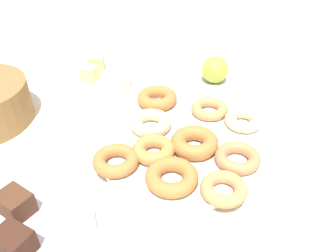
{
  "coord_description": "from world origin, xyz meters",
  "views": [
    {
      "loc": [
        -0.52,
        -0.14,
        0.44
      ],
      "look_at": [
        0.0,
        0.03,
        0.04
      ],
      "focal_mm": 36.85,
      "sensor_mm": 36.0,
      "label": 1
    }
  ],
  "objects_px": {
    "donut_1": "(151,123)",
    "melon_chunk_right": "(96,63)",
    "cake_plate": "(23,232)",
    "donut_0": "(210,109)",
    "melon_chunk_left": "(90,74)",
    "donut_9": "(172,177)",
    "brownie_far": "(15,203)",
    "donut_5": "(238,158)",
    "donut_3": "(157,98)",
    "donut_plate": "(182,144)",
    "apple": "(215,70)",
    "donut_2": "(243,120)",
    "brownie_near": "(14,242)",
    "donut_7": "(116,160)",
    "donut_6": "(224,189)",
    "fruit_bowl": "(97,82)",
    "donut_8": "(154,150)",
    "donut_4": "(194,142)"
  },
  "relations": [
    {
      "from": "donut_8",
      "to": "donut_2",
      "type": "bearing_deg",
      "value": -44.48
    },
    {
      "from": "donut_plate",
      "to": "donut_8",
      "type": "distance_m",
      "value": 0.07
    },
    {
      "from": "donut_5",
      "to": "melon_chunk_left",
      "type": "bearing_deg",
      "value": 67.49
    },
    {
      "from": "donut_2",
      "to": "melon_chunk_left",
      "type": "xyz_separation_m",
      "value": [
        0.04,
        0.38,
        0.03
      ]
    },
    {
      "from": "donut_8",
      "to": "donut_3",
      "type": "bearing_deg",
      "value": 17.23
    },
    {
      "from": "donut_2",
      "to": "donut_3",
      "type": "relative_size",
      "value": 0.86
    },
    {
      "from": "donut_3",
      "to": "melon_chunk_left",
      "type": "distance_m",
      "value": 0.18
    },
    {
      "from": "donut_1",
      "to": "melon_chunk_right",
      "type": "bearing_deg",
      "value": 51.46
    },
    {
      "from": "donut_3",
      "to": "brownie_near",
      "type": "relative_size",
      "value": 1.8
    },
    {
      "from": "donut_1",
      "to": "fruit_bowl",
      "type": "bearing_deg",
      "value": 55.1
    },
    {
      "from": "donut_3",
      "to": "brownie_far",
      "type": "bearing_deg",
      "value": 164.27
    },
    {
      "from": "donut_0",
      "to": "donut_3",
      "type": "bearing_deg",
      "value": 88.69
    },
    {
      "from": "donut_8",
      "to": "cake_plate",
      "type": "height_order",
      "value": "donut_8"
    },
    {
      "from": "brownie_far",
      "to": "melon_chunk_left",
      "type": "distance_m",
      "value": 0.39
    },
    {
      "from": "donut_4",
      "to": "apple",
      "type": "relative_size",
      "value": 1.33
    },
    {
      "from": "melon_chunk_right",
      "to": "apple",
      "type": "bearing_deg",
      "value": -70.22
    },
    {
      "from": "donut_5",
      "to": "cake_plate",
      "type": "height_order",
      "value": "donut_5"
    },
    {
      "from": "donut_9",
      "to": "donut_4",
      "type": "bearing_deg",
      "value": -8.06
    },
    {
      "from": "melon_chunk_left",
      "to": "apple",
      "type": "xyz_separation_m",
      "value": [
        0.16,
        -0.27,
        -0.02
      ]
    },
    {
      "from": "donut_0",
      "to": "melon_chunk_left",
      "type": "distance_m",
      "value": 0.3
    },
    {
      "from": "donut_plate",
      "to": "donut_3",
      "type": "bearing_deg",
      "value": 38.79
    },
    {
      "from": "donut_plate",
      "to": "brownie_far",
      "type": "relative_size",
      "value": 6.66
    },
    {
      "from": "melon_chunk_left",
      "to": "apple",
      "type": "relative_size",
      "value": 0.52
    },
    {
      "from": "donut_4",
      "to": "donut_5",
      "type": "distance_m",
      "value": 0.09
    },
    {
      "from": "donut_1",
      "to": "melon_chunk_right",
      "type": "relative_size",
      "value": 2.44
    },
    {
      "from": "donut_2",
      "to": "donut_7",
      "type": "bearing_deg",
      "value": 134.44
    },
    {
      "from": "donut_4",
      "to": "apple",
      "type": "xyz_separation_m",
      "value": [
        0.3,
        0.02,
        0.01
      ]
    },
    {
      "from": "donut_5",
      "to": "donut_7",
      "type": "height_order",
      "value": "donut_7"
    },
    {
      "from": "donut_3",
      "to": "fruit_bowl",
      "type": "xyz_separation_m",
      "value": [
        0.04,
        0.17,
        -0.01
      ]
    },
    {
      "from": "cake_plate",
      "to": "apple",
      "type": "bearing_deg",
      "value": -17.38
    },
    {
      "from": "brownie_near",
      "to": "donut_0",
      "type": "bearing_deg",
      "value": -23.49
    },
    {
      "from": "donut_5",
      "to": "donut_4",
      "type": "bearing_deg",
      "value": 80.03
    },
    {
      "from": "donut_1",
      "to": "brownie_far",
      "type": "xyz_separation_m",
      "value": [
        -0.27,
        0.12,
        0.0
      ]
    },
    {
      "from": "donut_8",
      "to": "brownie_far",
      "type": "relative_size",
      "value": 1.57
    },
    {
      "from": "fruit_bowl",
      "to": "brownie_far",
      "type": "bearing_deg",
      "value": -170.28
    },
    {
      "from": "donut_4",
      "to": "melon_chunk_right",
      "type": "bearing_deg",
      "value": 56.92
    },
    {
      "from": "cake_plate",
      "to": "melon_chunk_right",
      "type": "bearing_deg",
      "value": 13.27
    },
    {
      "from": "donut_9",
      "to": "donut_3",
      "type": "bearing_deg",
      "value": 24.85
    },
    {
      "from": "donut_9",
      "to": "brownie_far",
      "type": "distance_m",
      "value": 0.25
    },
    {
      "from": "cake_plate",
      "to": "apple",
      "type": "height_order",
      "value": "apple"
    },
    {
      "from": "melon_chunk_right",
      "to": "donut_9",
      "type": "bearing_deg",
      "value": -135.73
    },
    {
      "from": "melon_chunk_left",
      "to": "brownie_near",
      "type": "bearing_deg",
      "value": -165.52
    },
    {
      "from": "donut_3",
      "to": "donut_9",
      "type": "relative_size",
      "value": 1.0
    },
    {
      "from": "melon_chunk_right",
      "to": "apple",
      "type": "xyz_separation_m",
      "value": [
        0.1,
        -0.29,
        -0.02
      ]
    },
    {
      "from": "donut_1",
      "to": "donut_5",
      "type": "xyz_separation_m",
      "value": [
        -0.05,
        -0.19,
        -0.0
      ]
    },
    {
      "from": "donut_3",
      "to": "cake_plate",
      "type": "height_order",
      "value": "donut_3"
    },
    {
      "from": "cake_plate",
      "to": "melon_chunk_right",
      "type": "relative_size",
      "value": 6.02
    },
    {
      "from": "donut_3",
      "to": "donut_6",
      "type": "xyz_separation_m",
      "value": [
        -0.23,
        -0.2,
        -0.0
      ]
    },
    {
      "from": "donut_6",
      "to": "donut_9",
      "type": "height_order",
      "value": "donut_9"
    },
    {
      "from": "brownie_near",
      "to": "donut_7",
      "type": "bearing_deg",
      "value": -16.31
    }
  ]
}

